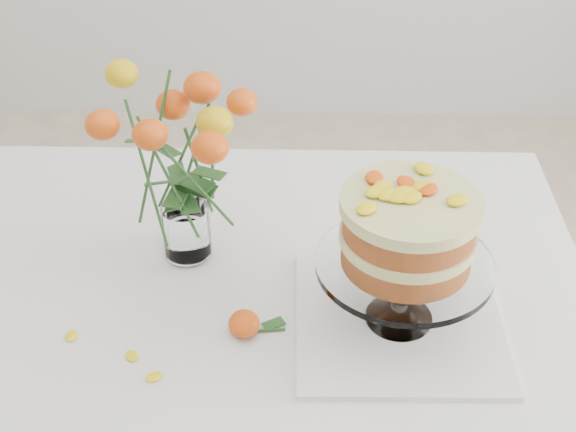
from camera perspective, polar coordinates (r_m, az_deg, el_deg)
table at (r=1.38m, az=-8.78°, el=-8.08°), size 1.43×0.93×0.76m
napkin at (r=1.27m, az=7.84°, el=-7.41°), size 0.32×0.32×0.01m
cake_stand at (r=1.16m, az=8.49°, el=-1.51°), size 0.27×0.27×0.24m
rose_vase at (r=1.26m, az=-7.84°, el=5.67°), size 0.34×0.34×0.41m
loose_rose_far at (r=1.23m, az=-3.13°, el=-7.67°), size 0.09×0.05×0.04m
stray_petal_a at (r=1.28m, az=-15.14°, el=-8.23°), size 0.03×0.02×0.00m
stray_petal_b at (r=1.23m, az=-11.04°, el=-9.76°), size 0.03×0.02×0.00m
stray_petal_c at (r=1.20m, az=-9.48°, el=-11.22°), size 0.03×0.02×0.00m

